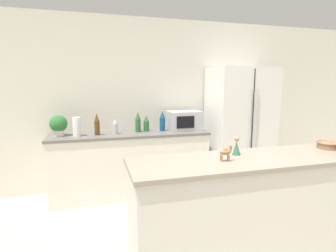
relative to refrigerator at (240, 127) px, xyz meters
name	(u,v)px	position (x,y,z in m)	size (l,w,h in m)	color
wall_back	(160,104)	(-1.19, 0.38, 0.36)	(8.00, 0.06, 2.55)	silver
back_counter	(131,163)	(-1.71, 0.05, -0.46)	(2.19, 0.63, 0.90)	silver
refrigerator	(240,127)	(0.00, 0.00, 0.00)	(0.94, 0.69, 1.83)	silver
bar_counter	(248,214)	(-0.98, -1.81, -0.42)	(1.99, 0.58, 0.98)	beige
potted_plant	(58,125)	(-2.65, 0.06, 0.14)	(0.22, 0.22, 0.28)	silver
paper_towel_roll	(77,127)	(-2.42, -0.02, 0.11)	(0.10, 0.10, 0.25)	white
microwave	(184,120)	(-0.90, 0.07, 0.13)	(0.48, 0.37, 0.28)	#B2B5BA
back_bottle_0	(162,121)	(-1.24, 0.07, 0.13)	(0.08, 0.08, 0.30)	navy
back_bottle_1	(138,122)	(-1.60, 0.07, 0.13)	(0.08, 0.08, 0.30)	#2D6033
back_bottle_2	(146,124)	(-1.47, 0.10, 0.10)	(0.08, 0.08, 0.23)	#2D6033
back_bottle_3	(97,124)	(-2.16, -0.01, 0.13)	(0.07, 0.07, 0.30)	brown
back_bottle_4	(115,126)	(-1.92, 0.00, 0.10)	(0.07, 0.07, 0.23)	#B2B7BC
fruit_bowl	(328,145)	(-0.12, -1.73, 0.10)	(0.20, 0.20, 0.06)	#8C6647
camel_figurine	(226,152)	(-1.22, -1.84, 0.14)	(0.10, 0.06, 0.13)	olive
wise_man_figurine_blue	(236,147)	(-1.05, -1.70, 0.14)	(0.07, 0.07, 0.16)	#33664C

